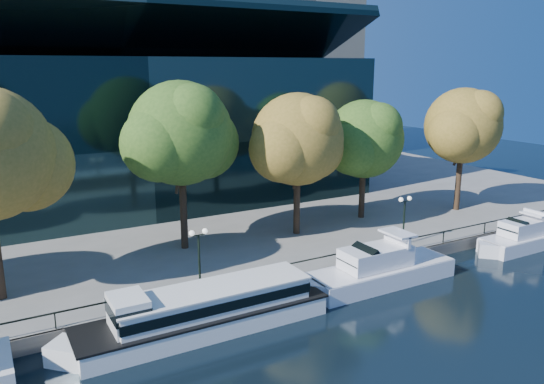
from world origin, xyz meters
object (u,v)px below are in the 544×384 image
tree_2 (183,136)px  tree_5 (464,127)px  cruiser_near (376,270)px  lamp_2 (405,209)px  cruiser_far (522,237)px  lamp_1 (199,245)px  tree_4 (366,141)px  tour_boat (199,311)px  tree_3 (299,141)px

tree_2 → tree_5: bearing=-5.0°
cruiser_near → lamp_2: bearing=31.0°
cruiser_far → lamp_2: size_ratio=2.42×
cruiser_far → lamp_2: bearing=160.4°
cruiser_near → lamp_1: lamp_1 is taller
tree_4 → tree_5: bearing=-13.8°
tree_5 → lamp_1: (-30.19, -5.49, -5.34)m
tour_boat → tree_5: bearing=16.1°
tree_2 → tree_5: tree_2 is taller
tour_boat → cruiser_far: size_ratio=1.68×
lamp_2 → tree_5: bearing=23.7°
tree_2 → tree_5: size_ratio=1.08×
cruiser_near → tree_4: 15.74m
tree_2 → tree_5: 28.23m
cruiser_near → tree_4: tree_4 is taller
tree_4 → lamp_1: (-19.98, -8.01, -4.43)m
lamp_2 → lamp_1: bearing=180.0°
cruiser_far → lamp_2: lamp_2 is taller
tour_boat → tree_3: tree_3 is taller
lamp_1 → tree_5: bearing=10.3°
tree_3 → tree_5: tree_5 is taller
cruiser_far → tree_3: bearing=146.8°
cruiser_far → tree_2: 29.57m
lamp_1 → lamp_2: bearing=0.0°
tour_boat → lamp_1: bearing=67.3°
cruiser_far → tree_5: size_ratio=0.80×
cruiser_near → lamp_2: lamp_2 is taller
lamp_2 → cruiser_near: bearing=-149.0°
tree_3 → tree_5: bearing=-4.1°
lamp_1 → tree_3: bearing=29.8°
tree_4 → tree_5: (10.21, -2.51, 0.92)m
tour_boat → lamp_2: 19.72m
lamp_2 → cruiser_far: bearing=-19.6°
tree_2 → cruiser_near: bearing=-49.1°
tree_3 → cruiser_near: bearing=-89.6°
lamp_1 → cruiser_far: bearing=-7.4°
tree_2 → tree_3: 9.93m
tree_3 → lamp_1: (-11.89, -6.80, -5.07)m
tree_2 → lamp_1: 10.21m
cruiser_near → lamp_1: 12.76m
lamp_1 → tree_2: bearing=75.3°
tree_2 → cruiser_far: bearing=-24.2°
cruiser_near → tree_2: 17.50m
tour_boat → lamp_2: (19.19, 3.67, 2.66)m
tree_2 → tree_4: 17.97m
cruiser_near → cruiser_far: bearing=-0.7°
cruiser_far → tree_2: bearing=155.8°
cruiser_near → cruiser_far: cruiser_near is taller
cruiser_far → tree_3: size_ratio=0.81×
lamp_1 → lamp_2: same height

